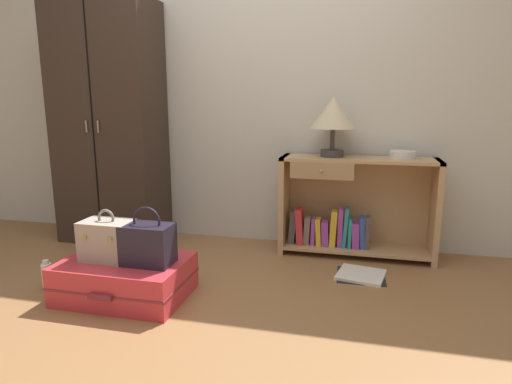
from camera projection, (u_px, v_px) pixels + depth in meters
name	position (u px, v px, depth m)	size (l,w,h in m)	color
ground_plane	(200.00, 323.00, 2.28)	(9.00, 9.00, 0.00)	olive
back_wall	(264.00, 81.00, 3.43)	(6.40, 0.10, 2.60)	beige
wardrobe	(110.00, 125.00, 3.51)	(0.82, 0.47, 1.90)	#33261E
bookshelf	(350.00, 209.00, 3.25)	(1.13, 0.34, 0.74)	tan
table_lamp	(333.00, 115.00, 3.15)	(0.33, 0.33, 0.43)	#3D3838
bowl	(403.00, 155.00, 3.11)	(0.18, 0.18, 0.05)	silver
suitcase_large	(126.00, 278.00, 2.57)	(0.73, 0.53, 0.23)	#D1333D
train_case	(108.00, 240.00, 2.53)	(0.29, 0.20, 0.31)	#A89E8E
handbag	(148.00, 244.00, 2.46)	(0.28, 0.18, 0.34)	#231E2D
bottle	(47.00, 276.00, 2.66)	(0.06, 0.06, 0.19)	white
open_book_on_floor	(361.00, 275.00, 2.88)	(0.34, 0.33, 0.02)	white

